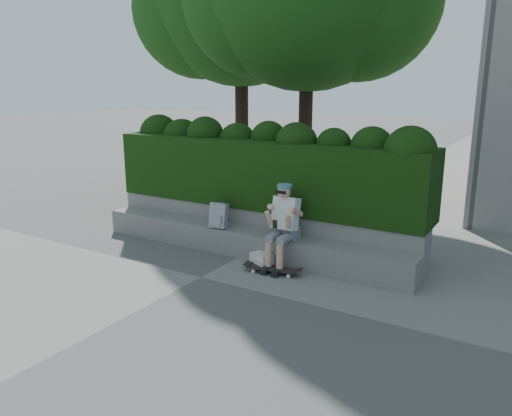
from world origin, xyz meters
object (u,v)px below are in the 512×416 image
Objects in this scene: person at (284,223)px; backpack_ground at (262,260)px; backpack_plaid at (219,215)px; skateboard at (272,269)px.

person reaches higher than backpack_ground.
backpack_ground is (1.03, -0.26, -0.56)m from backpack_plaid.
skateboard is 0.33m from backpack_ground.
person is 1.61× the size of skateboard.
backpack_plaid is 1.20m from backpack_ground.
skateboard is 1.94× the size of backpack_plaid.
person is at bearing -12.25° from backpack_plaid.
backpack_ground is at bearing 140.70° from skateboard.
backpack_plaid reaches higher than skateboard.
backpack_ground is (-0.29, 0.16, 0.04)m from skateboard.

